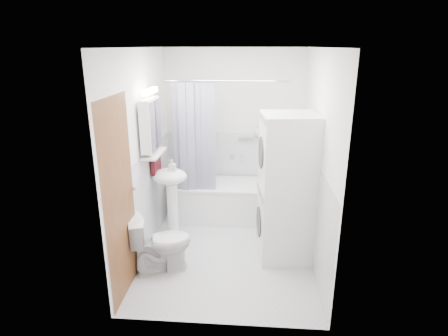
# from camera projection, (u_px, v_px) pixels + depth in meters

# --- Properties ---
(floor) EXTENTS (2.60, 2.60, 0.00)m
(floor) POSITION_uv_depth(u_px,v_px,m) (228.00, 250.00, 4.64)
(floor) COLOR silver
(floor) RESTS_ON ground
(room_walls) EXTENTS (2.60, 2.60, 2.60)m
(room_walls) POSITION_uv_depth(u_px,v_px,m) (228.00, 133.00, 4.18)
(room_walls) COLOR white
(room_walls) RESTS_ON ground
(wainscot) EXTENTS (1.98, 2.58, 2.58)m
(wainscot) POSITION_uv_depth(u_px,v_px,m) (230.00, 196.00, 4.73)
(wainscot) COLOR white
(wainscot) RESTS_ON ground
(door) EXTENTS (0.05, 2.00, 2.00)m
(door) POSITION_uv_depth(u_px,v_px,m) (133.00, 189.00, 3.88)
(door) COLOR brown
(door) RESTS_ON ground
(bathtub) EXTENTS (1.41, 0.67, 0.54)m
(bathtub) POSITION_uv_depth(u_px,v_px,m) (227.00, 199.00, 5.43)
(bathtub) COLOR white
(bathtub) RESTS_ON ground
(tub_spout) EXTENTS (0.04, 0.12, 0.04)m
(tub_spout) POSITION_uv_depth(u_px,v_px,m) (242.00, 156.00, 5.55)
(tub_spout) COLOR silver
(tub_spout) RESTS_ON room_walls
(curtain_rod) EXTENTS (1.59, 0.02, 0.02)m
(curtain_rod) POSITION_uv_depth(u_px,v_px,m) (226.00, 81.00, 4.64)
(curtain_rod) COLOR silver
(curtain_rod) RESTS_ON room_walls
(shower_curtain) EXTENTS (0.55, 0.02, 1.45)m
(shower_curtain) POSITION_uv_depth(u_px,v_px,m) (194.00, 139.00, 4.90)
(shower_curtain) COLOR #131644
(shower_curtain) RESTS_ON curtain_rod
(sink) EXTENTS (0.44, 0.37, 1.04)m
(sink) POSITION_uv_depth(u_px,v_px,m) (171.00, 187.00, 4.76)
(sink) COLOR white
(sink) RESTS_ON ground
(medicine_cabinet) EXTENTS (0.13, 0.50, 0.71)m
(medicine_cabinet) POSITION_uv_depth(u_px,v_px,m) (151.00, 123.00, 4.32)
(medicine_cabinet) COLOR white
(medicine_cabinet) RESTS_ON room_walls
(shelf) EXTENTS (0.18, 0.54, 0.02)m
(shelf) POSITION_uv_depth(u_px,v_px,m) (154.00, 154.00, 4.43)
(shelf) COLOR silver
(shelf) RESTS_ON room_walls
(shower_caddy) EXTENTS (0.22, 0.06, 0.02)m
(shower_caddy) POSITION_uv_depth(u_px,v_px,m) (246.00, 137.00, 5.45)
(shower_caddy) COLOR silver
(shower_caddy) RESTS_ON room_walls
(towel) EXTENTS (0.07, 0.32, 0.77)m
(towel) POSITION_uv_depth(u_px,v_px,m) (155.00, 142.00, 4.65)
(towel) COLOR #4E1015
(towel) RESTS_ON room_walls
(washer_dryer) EXTENTS (0.68, 0.67, 1.72)m
(washer_dryer) POSITION_uv_depth(u_px,v_px,m) (287.00, 188.00, 4.29)
(washer_dryer) COLOR white
(washer_dryer) RESTS_ON ground
(toilet) EXTENTS (0.77, 0.60, 0.67)m
(toilet) POSITION_uv_depth(u_px,v_px,m) (160.00, 243.00, 4.15)
(toilet) COLOR white
(toilet) RESTS_ON ground
(soap_pump) EXTENTS (0.08, 0.17, 0.08)m
(soap_pump) POSITION_uv_depth(u_px,v_px,m) (173.00, 170.00, 4.64)
(soap_pump) COLOR gray
(soap_pump) RESTS_ON sink
(shelf_bottle) EXTENTS (0.07, 0.18, 0.07)m
(shelf_bottle) POSITION_uv_depth(u_px,v_px,m) (150.00, 153.00, 4.27)
(shelf_bottle) COLOR gray
(shelf_bottle) RESTS_ON shelf
(shelf_cup) EXTENTS (0.10, 0.09, 0.10)m
(shelf_cup) POSITION_uv_depth(u_px,v_px,m) (156.00, 146.00, 4.53)
(shelf_cup) COLOR gray
(shelf_cup) RESTS_ON shelf
(shampoo_a) EXTENTS (0.13, 0.17, 0.13)m
(shampoo_a) POSITION_uv_depth(u_px,v_px,m) (258.00, 132.00, 5.41)
(shampoo_a) COLOR gray
(shampoo_a) RESTS_ON shower_caddy
(shampoo_b) EXTENTS (0.08, 0.21, 0.08)m
(shampoo_b) POSITION_uv_depth(u_px,v_px,m) (266.00, 134.00, 5.41)
(shampoo_b) COLOR #2B53AD
(shampoo_b) RESTS_ON shower_caddy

